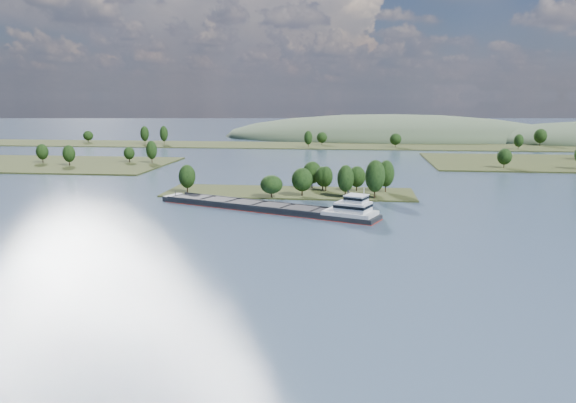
# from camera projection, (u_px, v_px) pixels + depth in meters

# --- Properties ---
(ground) EXTENTS (1800.00, 1800.00, 0.00)m
(ground) POSITION_uv_depth(u_px,v_px,m) (266.00, 227.00, 168.58)
(ground) COLOR #394B62
(ground) RESTS_ON ground
(tree_island) EXTENTS (100.00, 32.47, 15.85)m
(tree_island) POSITION_uv_depth(u_px,v_px,m) (307.00, 184.00, 223.97)
(tree_island) COLOR #293116
(tree_island) RESTS_ON ground
(back_shoreline) EXTENTS (900.00, 60.00, 16.02)m
(back_shoreline) POSITION_uv_depth(u_px,v_px,m) (332.00, 145.00, 440.57)
(back_shoreline) COLOR #293116
(back_shoreline) RESTS_ON ground
(hill_west) EXTENTS (320.00, 160.00, 44.00)m
(hill_west) POSITION_uv_depth(u_px,v_px,m) (390.00, 138.00, 532.59)
(hill_west) COLOR #3C4E35
(hill_west) RESTS_ON ground
(cargo_barge) EXTENTS (80.30, 40.07, 11.19)m
(cargo_barge) POSITION_uv_depth(u_px,v_px,m) (278.00, 208.00, 190.55)
(cargo_barge) COLOR black
(cargo_barge) RESTS_ON ground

